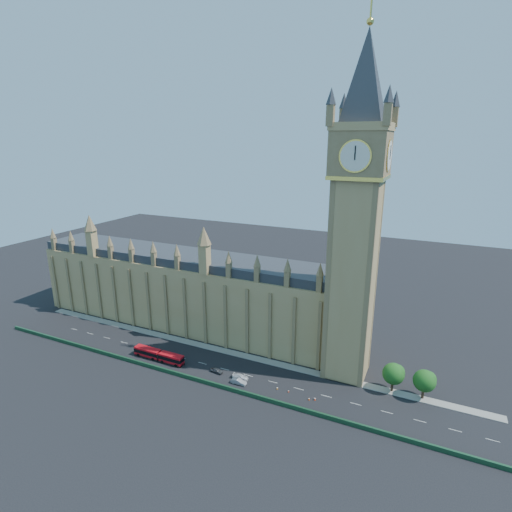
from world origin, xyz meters
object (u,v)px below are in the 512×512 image
at_px(red_bus, 159,355).
at_px(car_silver, 239,382).
at_px(car_white, 240,377).
at_px(car_grey, 217,371).

xyz_separation_m(red_bus, car_silver, (29.28, -0.99, -0.86)).
bearing_deg(red_bus, car_silver, -1.57).
relative_size(red_bus, car_white, 3.81).
bearing_deg(car_silver, red_bus, 88.25).
bearing_deg(car_grey, car_white, -82.71).
xyz_separation_m(car_grey, car_white, (8.01, 0.08, -0.00)).
distance_m(red_bus, car_silver, 29.31).
distance_m(red_bus, car_grey, 20.62).
relative_size(car_grey, car_white, 0.85).
relative_size(red_bus, car_grey, 4.46).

